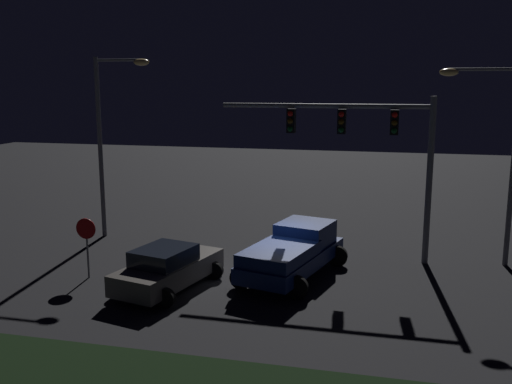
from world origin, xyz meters
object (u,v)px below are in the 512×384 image
Objects in this scene: traffic_signal_gantry at (366,138)px; street_lamp_left at (110,126)px; stop_sign at (86,236)px; street_lamp_right at (497,140)px; car_sedan at (168,268)px; pickup_truck at (294,249)px.

traffic_signal_gantry is 1.03× the size of street_lamp_left.
stop_sign is (-9.56, -4.64, -3.34)m from traffic_signal_gantry.
street_lamp_right is (16.13, -0.31, -0.23)m from street_lamp_left.
traffic_signal_gantry is (6.32, 5.00, 4.16)m from car_sedan.
stop_sign is (-7.23, -1.99, 0.56)m from pickup_truck.
pickup_truck is at bearing -131.33° from traffic_signal_gantry.
street_lamp_right is at bearing 19.52° from stop_sign.
car_sedan is at bearing -49.29° from street_lamp_left.
car_sedan is 0.57× the size of traffic_signal_gantry.
pickup_truck is at bearing -45.76° from car_sedan.
street_lamp_left reaches higher than pickup_truck.
pickup_truck is 0.69× the size of traffic_signal_gantry.
traffic_signal_gantry is 11.14m from stop_sign.
pickup_truck is 4.64m from car_sedan.
stop_sign is at bearing -72.31° from street_lamp_left.
pickup_truck is 2.57× the size of stop_sign.
street_lamp_left is at bearing 176.08° from traffic_signal_gantry.
car_sedan is 0.62× the size of street_lamp_right.
pickup_truck is at bearing -20.89° from street_lamp_left.
car_sedan is at bearing -141.66° from traffic_signal_gantry.
car_sedan is 2.11× the size of stop_sign.
car_sedan is at bearing -153.91° from street_lamp_right.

